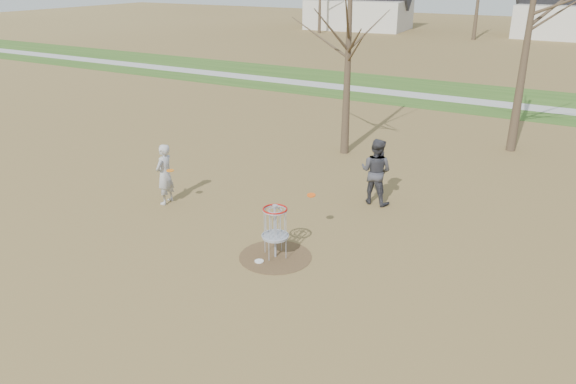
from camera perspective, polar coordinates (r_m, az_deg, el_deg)
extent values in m
plane|color=brown|center=(13.91, -1.28, -6.60)|extent=(160.00, 160.00, 0.00)
cube|color=#2D5119|center=(32.77, 18.20, 9.12)|extent=(160.00, 8.00, 0.01)
cube|color=#9E9E99|center=(31.81, 17.80, 8.82)|extent=(160.00, 1.50, 0.01)
cylinder|color=#47331E|center=(13.91, -1.28, -6.58)|extent=(1.80, 1.80, 0.01)
imported|color=#ABABAB|center=(17.05, -12.43, 1.77)|extent=(0.50, 0.71, 1.84)
imported|color=#3A3A3F|center=(16.85, 8.92, 2.09)|extent=(1.02, 0.82, 2.01)
cylinder|color=white|center=(13.69, -2.95, -7.03)|extent=(0.22, 0.22, 0.02)
cylinder|color=#E74E0C|center=(14.43, 2.38, -0.32)|extent=(0.22, 0.22, 0.06)
cylinder|color=orange|center=(16.59, -11.88, 2.15)|extent=(0.22, 0.22, 0.02)
cylinder|color=#9EA3AD|center=(13.60, -1.31, -4.10)|extent=(0.05, 0.05, 1.35)
cylinder|color=#9EA3AD|center=(13.66, -1.30, -4.57)|extent=(0.64, 0.64, 0.04)
torus|color=#9EA3AD|center=(13.36, -1.33, -1.88)|extent=(0.60, 0.60, 0.04)
torus|color=#AC110B|center=(13.35, -1.33, -1.74)|extent=(0.60, 0.60, 0.04)
cone|color=#382B1E|center=(20.91, 6.13, 13.83)|extent=(0.32, 0.32, 7.50)
cone|color=#382B1E|center=(22.77, 23.16, 14.18)|extent=(0.36, 0.36, 8.50)
cube|color=silver|center=(67.97, 7.19, 17.45)|extent=(11.46, 7.75, 3.20)
cube|color=silver|center=(64.81, 26.81, 15.18)|extent=(10.24, 7.34, 3.20)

